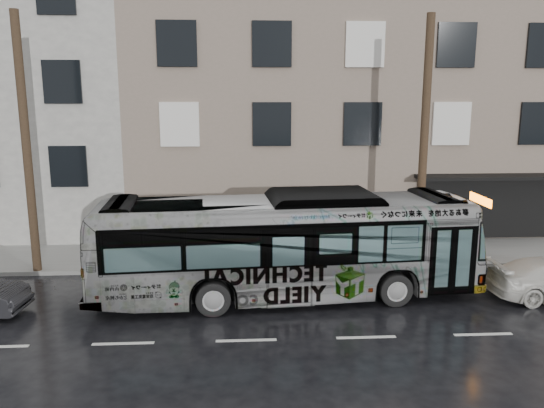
{
  "coord_description": "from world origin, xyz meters",
  "views": [
    {
      "loc": [
        -0.06,
        -15.49,
        6.28
      ],
      "look_at": [
        0.97,
        2.5,
        2.66
      ],
      "focal_mm": 35.0,
      "sensor_mm": 36.0,
      "label": 1
    }
  ],
  "objects": [
    {
      "name": "ground",
      "position": [
        0.0,
        0.0,
        0.0
      ],
      "size": [
        120.0,
        120.0,
        0.0
      ],
      "primitive_type": "plane",
      "color": "black",
      "rests_on": "ground"
    },
    {
      "name": "bus",
      "position": [
        1.3,
        0.6,
        1.69
      ],
      "size": [
        12.33,
        3.78,
        3.38
      ],
      "primitive_type": "imported",
      "rotation": [
        0.0,
        0.0,
        1.65
      ],
      "color": "#B2B2B2",
      "rests_on": "ground"
    },
    {
      "name": "utility_pole_rear",
      "position": [
        -7.5,
        3.3,
        4.65
      ],
      "size": [
        0.3,
        0.3,
        9.0
      ],
      "primitive_type": "cylinder",
      "color": "#3E301F",
      "rests_on": "sidewalk"
    },
    {
      "name": "utility_pole_front",
      "position": [
        6.5,
        3.3,
        4.65
      ],
      "size": [
        0.3,
        0.3,
        9.0
      ],
      "primitive_type": "cylinder",
      "color": "#3E301F",
      "rests_on": "sidewalk"
    },
    {
      "name": "sign_post",
      "position": [
        7.6,
        3.3,
        1.35
      ],
      "size": [
        0.06,
        0.06,
        2.4
      ],
      "primitive_type": "cylinder",
      "color": "slate",
      "rests_on": "sidewalk"
    },
    {
      "name": "sidewalk",
      "position": [
        0.0,
        4.9,
        0.07
      ],
      "size": [
        90.0,
        3.6,
        0.15
      ],
      "primitive_type": "cube",
      "color": "gray",
      "rests_on": "ground"
    },
    {
      "name": "building_taupe",
      "position": [
        5.0,
        12.7,
        5.5
      ],
      "size": [
        20.0,
        12.0,
        11.0
      ],
      "primitive_type": "cube",
      "color": "gray",
      "rests_on": "ground"
    }
  ]
}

